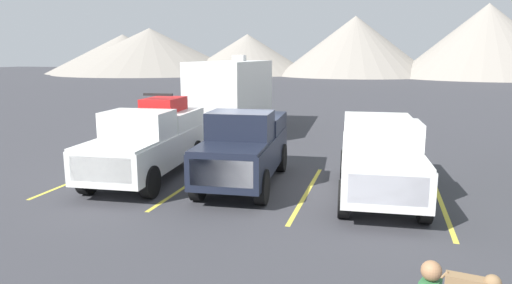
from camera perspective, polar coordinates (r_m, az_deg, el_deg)
The scene contains 10 objects.
ground_plane at distance 14.20m, azimuth -0.38°, elevation -5.01°, with size 240.00×240.00×0.00m, color #38383D.
pickup_truck_a at distance 14.96m, azimuth -13.22°, elevation 0.30°, with size 2.52×5.75×2.63m.
pickup_truck_b at distance 13.79m, azimuth -1.40°, elevation -0.51°, with size 2.38×5.35×2.29m.
pickup_truck_c at distance 13.02m, azimuth 15.24°, elevation -1.53°, with size 2.48×5.44×2.20m.
lot_stripe_a at distance 15.97m, azimuth -20.11°, elevation -3.88°, with size 0.12×5.50×0.01m, color gold.
lot_stripe_b at distance 14.21m, azimuth -8.15°, elevation -5.10°, with size 0.12×5.50×0.01m, color gold.
lot_stripe_c at distance 13.21m, azimuth 6.41°, elevation -6.29°, with size 0.12×5.50×0.01m, color gold.
lot_stripe_d at distance 13.16m, azimuth 22.21°, elevation -7.11°, with size 0.12×5.50×0.01m, color gold.
camper_trailer_a at distance 23.14m, azimuth -2.83°, elevation 6.27°, with size 2.96×9.26×3.89m.
mountain_ridge at distance 89.80m, azimuth 17.91°, elevation 11.32°, with size 145.70×47.71×13.50m.
Camera 1 is at (3.79, -13.13, 3.87)m, focal length 31.92 mm.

